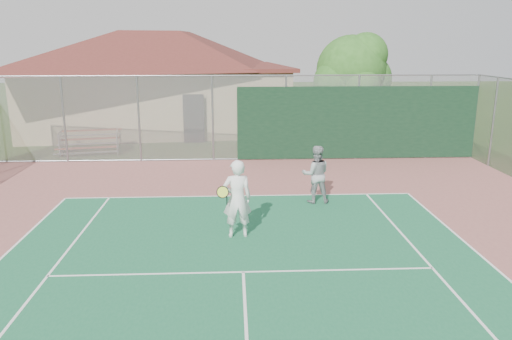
{
  "coord_description": "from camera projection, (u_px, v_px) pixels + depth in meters",
  "views": [
    {
      "loc": [
        -0.19,
        -3.38,
        4.77
      ],
      "look_at": [
        0.43,
        9.72,
        1.42
      ],
      "focal_mm": 35.0,
      "sensor_mm": 36.0,
      "label": 1
    }
  ],
  "objects": [
    {
      "name": "bleachers",
      "position": [
        89.0,
        141.0,
        22.22
      ],
      "size": [
        2.83,
        1.93,
        0.97
      ],
      "rotation": [
        0.0,
        0.0,
        0.19
      ],
      "color": "#A74526",
      "rests_on": "ground"
    },
    {
      "name": "player_grey_back",
      "position": [
        316.0,
        175.0,
        15.12
      ],
      "size": [
        0.87,
        0.68,
        1.77
      ],
      "rotation": [
        0.0,
        0.0,
        3.13
      ],
      "color": "#95979A",
      "rests_on": "ground"
    },
    {
      "name": "player_white_front",
      "position": [
        237.0,
        199.0,
        12.39
      ],
      "size": [
        0.89,
        0.69,
        1.99
      ],
      "rotation": [
        0.0,
        0.0,
        3.24
      ],
      "color": "white",
      "rests_on": "ground"
    },
    {
      "name": "back_fence",
      "position": [
        288.0,
        120.0,
        20.58
      ],
      "size": [
        20.08,
        0.11,
        3.53
      ],
      "color": "gray",
      "rests_on": "ground"
    },
    {
      "name": "clubhouse",
      "position": [
        158.0,
        71.0,
        28.06
      ],
      "size": [
        15.8,
        11.37,
        6.42
      ],
      "rotation": [
        0.0,
        0.0,
        0.1
      ],
      "color": "tan",
      "rests_on": "ground"
    },
    {
      "name": "tree",
      "position": [
        353.0,
        73.0,
        22.87
      ],
      "size": [
        3.76,
        3.56,
        5.24
      ],
      "color": "#381F14",
      "rests_on": "ground"
    }
  ]
}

